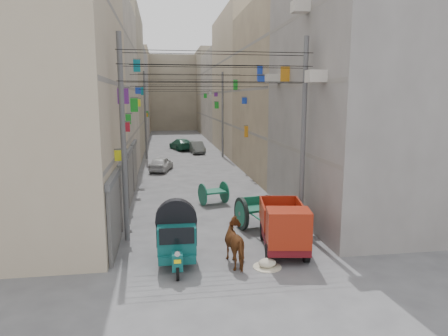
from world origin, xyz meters
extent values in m
plane|color=#4C4C4F|center=(0.00, 0.00, 0.00)|extent=(140.00, 140.00, 0.00)
cube|color=tan|center=(-8.00, 8.00, 6.50)|extent=(8.00, 10.00, 13.00)
cube|color=gray|center=(-4.12, 8.00, 3.20)|extent=(0.25, 9.80, 0.18)
cube|color=gray|center=(-4.12, 8.00, 6.20)|extent=(0.25, 9.80, 0.18)
cube|color=gray|center=(-4.12, 8.00, 9.20)|extent=(0.25, 9.80, 0.18)
cube|color=#B9AD9F|center=(-8.00, 19.00, 6.00)|extent=(8.00, 12.00, 12.00)
cube|color=gray|center=(-4.12, 19.00, 3.20)|extent=(0.25, 11.76, 0.18)
cube|color=gray|center=(-4.12, 19.00, 6.20)|extent=(0.25, 11.76, 0.18)
cube|color=gray|center=(-4.12, 19.00, 9.20)|extent=(0.25, 11.76, 0.18)
cube|color=#9F937D|center=(-8.00, 32.00, 7.00)|extent=(8.00, 14.00, 14.00)
cube|color=gray|center=(-4.12, 32.00, 3.20)|extent=(0.25, 13.72, 0.18)
cube|color=gray|center=(-4.12, 32.00, 6.20)|extent=(0.25, 13.72, 0.18)
cube|color=gray|center=(-4.12, 32.00, 9.20)|extent=(0.25, 13.72, 0.18)
cube|color=gray|center=(-8.00, 46.00, 5.90)|extent=(8.00, 14.00, 11.80)
cube|color=gray|center=(-4.12, 46.00, 3.20)|extent=(0.25, 13.72, 0.18)
cube|color=gray|center=(-4.12, 46.00, 6.20)|extent=(0.25, 13.72, 0.18)
cube|color=gray|center=(-4.12, 46.00, 9.20)|extent=(0.25, 13.72, 0.18)
cube|color=tan|center=(-8.00, 59.00, 6.75)|extent=(8.00, 12.00, 13.50)
cube|color=gray|center=(-4.12, 59.00, 3.20)|extent=(0.25, 11.76, 0.18)
cube|color=gray|center=(-4.12, 59.00, 6.20)|extent=(0.25, 11.76, 0.18)
cube|color=gray|center=(-4.12, 59.00, 9.20)|extent=(0.25, 11.76, 0.18)
cube|color=gray|center=(8.00, 8.00, 6.50)|extent=(8.00, 10.00, 13.00)
cube|color=gray|center=(4.12, 8.00, 3.20)|extent=(0.25, 9.80, 0.18)
cube|color=gray|center=(4.12, 8.00, 6.20)|extent=(0.25, 9.80, 0.18)
cube|color=gray|center=(4.12, 8.00, 9.20)|extent=(0.25, 9.80, 0.18)
cube|color=tan|center=(8.00, 19.00, 6.00)|extent=(8.00, 12.00, 12.00)
cube|color=gray|center=(4.12, 19.00, 3.20)|extent=(0.25, 11.76, 0.18)
cube|color=gray|center=(4.12, 19.00, 6.20)|extent=(0.25, 11.76, 0.18)
cube|color=gray|center=(4.12, 19.00, 9.20)|extent=(0.25, 11.76, 0.18)
cube|color=tan|center=(8.00, 32.00, 7.00)|extent=(8.00, 14.00, 14.00)
cube|color=gray|center=(4.12, 32.00, 3.20)|extent=(0.25, 13.72, 0.18)
cube|color=gray|center=(4.12, 32.00, 6.20)|extent=(0.25, 13.72, 0.18)
cube|color=gray|center=(4.12, 32.00, 9.20)|extent=(0.25, 13.72, 0.18)
cube|color=#B9AD9F|center=(8.00, 46.00, 5.90)|extent=(8.00, 14.00, 11.80)
cube|color=gray|center=(4.12, 46.00, 3.20)|extent=(0.25, 13.72, 0.18)
cube|color=gray|center=(4.12, 46.00, 6.20)|extent=(0.25, 13.72, 0.18)
cube|color=gray|center=(4.12, 46.00, 9.20)|extent=(0.25, 13.72, 0.18)
cube|color=#9F937D|center=(8.00, 59.00, 6.75)|extent=(8.00, 12.00, 13.50)
cube|color=gray|center=(4.12, 59.00, 3.20)|extent=(0.25, 11.76, 0.18)
cube|color=gray|center=(4.12, 59.00, 6.20)|extent=(0.25, 11.76, 0.18)
cube|color=gray|center=(4.12, 59.00, 9.20)|extent=(0.25, 11.76, 0.18)
cube|color=#9F937D|center=(0.00, 66.00, 6.50)|extent=(22.00, 10.00, 13.00)
cube|color=#47474B|center=(-3.92, 4.80, 1.30)|extent=(0.12, 3.00, 2.60)
cube|color=#575759|center=(-3.90, 4.80, 2.75)|extent=(0.18, 3.20, 0.25)
cube|color=#47474B|center=(-3.92, 8.50, 1.30)|extent=(0.12, 3.00, 2.60)
cube|color=#575759|center=(-3.90, 8.50, 2.75)|extent=(0.18, 3.20, 0.25)
cube|color=#47474B|center=(-3.92, 12.20, 1.30)|extent=(0.12, 3.00, 2.60)
cube|color=#575759|center=(-3.90, 12.20, 2.75)|extent=(0.18, 3.20, 0.25)
cube|color=#47474B|center=(-3.92, 16.00, 1.30)|extent=(0.12, 3.00, 2.60)
cube|color=#575759|center=(-3.90, 16.00, 2.75)|extent=(0.18, 3.20, 0.25)
cube|color=#652381|center=(3.81, 34.28, 5.98)|extent=(0.38, 0.08, 0.41)
cube|color=green|center=(-3.86, 41.61, 3.62)|extent=(0.27, 0.08, 0.71)
cube|color=#F9FC1C|center=(-3.78, 6.43, 3.35)|extent=(0.44, 0.08, 0.42)
cube|color=green|center=(-3.77, 15.80, 5.17)|extent=(0.45, 0.08, 0.84)
cube|color=green|center=(3.79, 44.88, 5.91)|extent=(0.41, 0.08, 0.59)
cube|color=#AB1628|center=(-3.81, 9.76, 4.24)|extent=(0.38, 0.08, 0.44)
cube|color=green|center=(3.78, 33.54, 4.85)|extent=(0.43, 0.08, 0.72)
cube|color=silver|center=(3.86, 39.62, 6.25)|extent=(0.28, 0.08, 0.44)
cube|color=#0D7F93|center=(-3.76, 20.00, 7.85)|extent=(0.48, 0.08, 0.84)
cube|color=orange|center=(-3.85, 38.07, 3.67)|extent=(0.31, 0.08, 0.44)
cube|color=blue|center=(3.82, 19.02, 5.41)|extent=(0.35, 0.08, 0.45)
cube|color=green|center=(3.83, 22.65, 6.65)|extent=(0.34, 0.08, 0.79)
cube|color=green|center=(-3.86, 12.02, 4.50)|extent=(0.28, 0.08, 0.52)
cube|color=#0D7F93|center=(-3.86, 29.62, 6.26)|extent=(0.28, 0.08, 0.74)
cube|color=orange|center=(3.87, 18.51, 3.22)|extent=(0.26, 0.08, 0.80)
cube|color=#0D7F93|center=(3.83, 9.37, 6.69)|extent=(0.34, 0.08, 0.55)
cube|color=#652381|center=(-3.76, 8.55, 5.67)|extent=(0.47, 0.08, 0.67)
cube|color=blue|center=(-3.80, 21.15, 6.14)|extent=(0.40, 0.08, 0.47)
cube|color=#F9FC1C|center=(-3.84, 21.66, 5.24)|extent=(0.32, 0.08, 0.55)
cube|color=blue|center=(3.76, 13.74, 6.73)|extent=(0.47, 0.08, 0.35)
cube|color=blue|center=(3.84, 14.58, 7.07)|extent=(0.32, 0.08, 0.89)
cube|color=orange|center=(3.78, 9.29, 6.73)|extent=(0.44, 0.08, 0.69)
cube|color=orange|center=(-4.06, 6.00, 3.00)|extent=(0.10, 3.20, 0.80)
cube|color=#0D7F93|center=(-4.06, 15.00, 3.00)|extent=(0.10, 3.20, 0.80)
cube|color=silver|center=(-4.06, 27.00, 3.00)|extent=(0.10, 3.20, 0.80)
cube|color=green|center=(-4.06, 39.00, 3.00)|extent=(0.10, 3.20, 0.80)
cube|color=#F9FC1C|center=(4.06, 6.00, 3.00)|extent=(0.10, 3.20, 0.80)
cube|color=#F9FC1C|center=(4.06, 15.00, 3.00)|extent=(0.10, 3.20, 0.80)
cube|color=orange|center=(4.06, 27.00, 3.00)|extent=(0.10, 3.20, 0.80)
cube|color=#AB1628|center=(4.06, 39.00, 3.00)|extent=(0.10, 3.20, 0.80)
cube|color=beige|center=(3.65, 5.00, 6.40)|extent=(0.70, 0.55, 0.45)
cube|color=beige|center=(3.65, 11.00, 6.60)|extent=(0.70, 0.55, 0.45)
cube|color=beige|center=(3.65, 7.00, 9.30)|extent=(0.70, 0.55, 0.45)
cylinder|color=#575759|center=(-3.60, 6.00, 4.00)|extent=(0.20, 0.20, 8.00)
cylinder|color=#575759|center=(3.60, 6.00, 4.00)|extent=(0.20, 0.20, 8.00)
cylinder|color=#575759|center=(-3.60, 28.00, 4.00)|extent=(0.20, 0.20, 8.00)
cylinder|color=#575759|center=(3.60, 28.00, 4.00)|extent=(0.20, 0.20, 8.00)
cylinder|color=black|center=(0.00, 5.50, 6.20)|extent=(7.40, 0.02, 0.02)
cylinder|color=black|center=(0.00, 5.50, 6.80)|extent=(7.40, 0.02, 0.02)
cylinder|color=black|center=(0.00, 5.50, 7.30)|extent=(7.40, 0.02, 0.02)
cylinder|color=black|center=(0.00, 6.50, 6.20)|extent=(7.40, 0.02, 0.02)
cylinder|color=black|center=(0.00, 6.50, 6.80)|extent=(7.40, 0.02, 0.02)
cylinder|color=black|center=(0.00, 6.50, 7.30)|extent=(7.40, 0.02, 0.02)
cylinder|color=black|center=(0.00, 12.00, 6.20)|extent=(7.40, 0.02, 0.02)
cylinder|color=black|center=(0.00, 12.00, 6.80)|extent=(7.40, 0.02, 0.02)
cylinder|color=black|center=(0.00, 12.00, 7.30)|extent=(7.40, 0.02, 0.02)
cylinder|color=black|center=(0.00, 20.00, 6.20)|extent=(7.40, 0.02, 0.02)
cylinder|color=black|center=(0.00, 20.00, 6.80)|extent=(7.40, 0.02, 0.02)
cylinder|color=black|center=(0.00, 20.00, 7.30)|extent=(7.40, 0.02, 0.02)
cylinder|color=black|center=(0.00, 28.00, 6.20)|extent=(7.40, 0.02, 0.02)
cylinder|color=black|center=(0.00, 28.00, 6.80)|extent=(7.40, 0.02, 0.02)
cylinder|color=black|center=(0.00, 28.00, 7.30)|extent=(7.40, 0.02, 0.02)
cylinder|color=black|center=(-1.76, 2.11, 0.27)|extent=(0.13, 0.54, 0.54)
cylinder|color=black|center=(-2.25, 3.97, 0.27)|extent=(0.13, 0.54, 0.54)
cylinder|color=black|center=(-1.18, 3.94, 0.27)|extent=(0.13, 0.54, 0.54)
cube|color=#0D4C4A|center=(-1.73, 3.37, 0.46)|extent=(1.25, 1.87, 0.27)
cube|color=#0D4C4A|center=(-1.76, 2.16, 0.58)|extent=(0.35, 0.44, 0.53)
cylinder|color=silver|center=(-1.76, 1.94, 0.92)|extent=(0.18, 0.05, 0.17)
cube|color=yellow|center=(-1.76, 1.92, 0.68)|extent=(0.21, 0.03, 0.12)
cube|color=#0D4C4A|center=(-1.73, 3.42, 1.02)|extent=(1.30, 1.67, 0.92)
cube|color=black|center=(-1.75, 2.58, 1.26)|extent=(1.11, 0.08, 0.53)
cube|color=black|center=(-2.37, 3.44, 1.11)|extent=(0.06, 1.16, 0.63)
cube|color=black|center=(-1.09, 3.41, 1.11)|extent=(0.06, 1.16, 0.63)
cube|color=silver|center=(-1.75, 2.55, 0.53)|extent=(1.21, 0.08, 0.06)
cylinder|color=black|center=(1.16, 6.59, 0.70)|extent=(0.40, 1.41, 1.40)
cylinder|color=#145940|center=(1.16, 6.59, 0.70)|extent=(0.36, 1.11, 1.10)
cylinder|color=#575759|center=(1.16, 6.59, 0.70)|extent=(0.25, 0.22, 0.18)
cylinder|color=black|center=(2.44, 6.82, 0.70)|extent=(0.40, 1.41, 1.40)
cylinder|color=#145940|center=(2.44, 6.82, 0.70)|extent=(0.36, 1.11, 1.10)
cylinder|color=#575759|center=(2.44, 6.82, 0.70)|extent=(0.25, 0.22, 0.18)
cylinder|color=#575759|center=(1.80, 6.70, 0.70)|extent=(1.35, 0.32, 0.08)
cube|color=#145940|center=(1.80, 6.70, 0.88)|extent=(1.23, 1.27, 0.10)
cube|color=#145940|center=(1.71, 7.20, 1.10)|extent=(1.05, 0.27, 0.35)
cylinder|color=#145940|center=(1.63, 5.40, 0.80)|extent=(0.48, 2.28, 0.07)
cylinder|color=#145940|center=(2.42, 5.54, 0.80)|extent=(0.48, 2.28, 0.07)
cylinder|color=black|center=(1.40, 3.02, 0.33)|extent=(0.28, 0.68, 0.66)
cylinder|color=black|center=(1.75, 5.19, 0.33)|extent=(0.28, 0.68, 0.66)
cylinder|color=black|center=(2.68, 2.81, 0.33)|extent=(0.28, 0.68, 0.66)
cylinder|color=black|center=(3.03, 4.98, 0.33)|extent=(0.28, 0.68, 0.66)
cube|color=#550C12|center=(2.21, 4.00, 0.55)|extent=(1.96, 3.49, 0.35)
cube|color=maroon|center=(2.03, 2.86, 1.25)|extent=(1.60, 1.27, 1.25)
cube|color=black|center=(1.95, 2.40, 1.35)|extent=(1.29, 0.27, 0.55)
cube|color=#550C12|center=(2.30, 4.54, 0.82)|extent=(1.84, 2.41, 0.12)
cube|color=maroon|center=(1.58, 4.66, 1.25)|extent=(0.41, 2.18, 0.85)
cube|color=maroon|center=(3.02, 4.43, 1.25)|extent=(0.41, 2.18, 0.85)
cube|color=maroon|center=(2.48, 5.61, 1.25)|extent=(1.49, 0.30, 0.85)
cylinder|color=#145940|center=(-0.10, 10.74, 0.59)|extent=(0.39, 1.14, 1.17)
cylinder|color=#145940|center=(1.11, 11.10, 0.59)|extent=(0.39, 1.14, 1.17)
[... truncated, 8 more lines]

